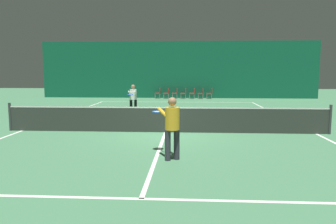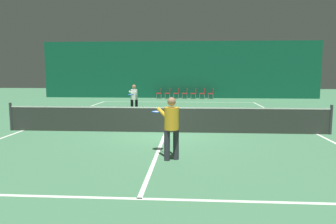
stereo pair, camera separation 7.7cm
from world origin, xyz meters
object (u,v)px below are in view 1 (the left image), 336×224
courtside_chair_3 (184,93)px  courtside_chair_5 (201,93)px  courtside_chair_6 (210,93)px  courtside_chair_4 (193,93)px  tennis_net (165,119)px  courtside_chair_0 (158,93)px  player_far (133,97)px  courtside_chair_1 (167,93)px  courtside_chair_2 (176,93)px  player_near (172,124)px

courtside_chair_3 → courtside_chair_5: 1.42m
courtside_chair_3 → courtside_chair_6: (2.13, 0.00, 0.00)m
courtside_chair_3 → courtside_chair_4: same height
courtside_chair_4 → courtside_chair_6: same height
tennis_net → courtside_chair_4: (1.24, 14.98, -0.03)m
courtside_chair_0 → courtside_chair_6: (4.26, 0.00, 0.00)m
courtside_chair_0 → courtside_chair_3: (2.13, 0.00, 0.00)m
tennis_net → player_far: size_ratio=7.74×
courtside_chair_0 → courtside_chair_6: bearing=90.0°
courtside_chair_0 → courtside_chair_5: (3.55, 0.00, 0.00)m
player_far → courtside_chair_5: player_far is taller
tennis_net → courtside_chair_1: size_ratio=14.29×
courtside_chair_5 → courtside_chair_3: bearing=-90.0°
player_far → courtside_chair_6: size_ratio=1.85×
courtside_chair_2 → courtside_chair_3: same height
tennis_net → courtside_chair_0: size_ratio=14.29×
courtside_chair_1 → courtside_chair_6: 3.55m
tennis_net → courtside_chair_3: 14.99m
courtside_chair_1 → courtside_chair_4: same height
courtside_chair_0 → courtside_chair_4: size_ratio=1.00×
courtside_chair_1 → player_near: bearing=4.0°
tennis_net → courtside_chair_2: tennis_net is taller
tennis_net → courtside_chair_5: bearing=82.6°
courtside_chair_0 → courtside_chair_4: bearing=90.0°
courtside_chair_2 → courtside_chair_6: 2.84m
player_far → courtside_chair_4: player_far is taller
player_far → courtside_chair_1: player_far is taller
player_near → courtside_chair_2: 18.73m
tennis_net → courtside_chair_6: bearing=79.9°
courtside_chair_0 → courtside_chair_4: 2.84m
player_near → player_far: size_ratio=1.04×
courtside_chair_0 → player_far: bearing=-2.7°
tennis_net → courtside_chair_3: size_ratio=14.29×
player_near → courtside_chair_2: size_ratio=1.92×
player_far → courtside_chair_0: 9.90m
player_near → courtside_chair_5: size_ratio=1.92×
player_near → courtside_chair_4: (0.83, 18.72, -0.46)m
courtside_chair_0 → courtside_chair_4: (2.84, 0.00, 0.00)m
courtside_chair_1 → courtside_chair_4: bearing=90.0°
courtside_chair_0 → courtside_chair_5: same height
player_far → courtside_chair_6: 10.96m
courtside_chair_2 → courtside_chair_5: same height
player_near → courtside_chair_0: (-2.01, 18.72, -0.46)m
courtside_chair_4 → player_far: bearing=-18.5°
player_far → courtside_chair_2: 10.07m
player_far → courtside_chair_1: 9.96m
player_far → courtside_chair_3: size_ratio=1.85×
tennis_net → player_near: 3.79m
courtside_chair_2 → courtside_chair_4: size_ratio=1.00×
courtside_chair_2 → courtside_chair_3: bearing=90.0°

